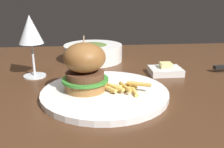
% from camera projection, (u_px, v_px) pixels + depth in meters
% --- Properties ---
extents(dining_table, '(1.29, 0.93, 0.74)m').
position_uv_depth(dining_table, '(110.00, 103.00, 0.75)').
color(dining_table, '#472B19').
rests_on(dining_table, ground).
extents(main_plate, '(0.30, 0.30, 0.01)m').
position_uv_depth(main_plate, '(105.00, 93.00, 0.59)').
color(main_plate, white).
rests_on(main_plate, dining_table).
extents(burger_sandwich, '(0.11, 0.11, 0.13)m').
position_uv_depth(burger_sandwich, '(85.00, 67.00, 0.58)').
color(burger_sandwich, '#9E6B38').
rests_on(burger_sandwich, main_plate).
extents(fries_pile, '(0.13, 0.08, 0.02)m').
position_uv_depth(fries_pile, '(124.00, 87.00, 0.58)').
color(fries_pile, '#E0B251').
rests_on(fries_pile, main_plate).
extents(wine_glass, '(0.07, 0.07, 0.18)m').
position_uv_depth(wine_glass, '(30.00, 32.00, 0.69)').
color(wine_glass, silver).
rests_on(wine_glass, dining_table).
extents(butter_dish, '(0.09, 0.07, 0.04)m').
position_uv_depth(butter_dish, '(165.00, 70.00, 0.75)').
color(butter_dish, white).
rests_on(butter_dish, dining_table).
extents(soup_bowl, '(0.21, 0.21, 0.06)m').
position_uv_depth(soup_bowl, '(93.00, 52.00, 0.90)').
color(soup_bowl, white).
rests_on(soup_bowl, dining_table).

